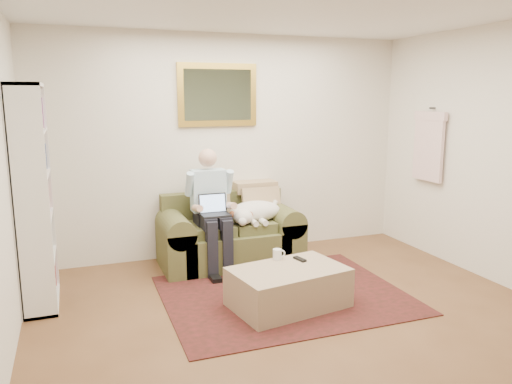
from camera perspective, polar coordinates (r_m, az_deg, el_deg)
room_shell at (r=4.00m, az=5.97°, el=2.39°), size 4.51×5.00×2.61m
rug at (r=4.92m, az=3.21°, el=-11.62°), size 2.27×1.82×0.01m
sofa at (r=5.73m, az=-3.03°, el=-5.47°), size 1.57×0.80×0.94m
seated_man at (r=5.44m, az=-4.99°, el=-2.17°), size 0.52×0.74×1.32m
laptop at (r=5.37m, az=-4.82°, el=-1.97°), size 0.31×0.24×0.22m
sleeping_dog at (r=5.67m, az=-0.10°, el=-2.21°), size 0.65×0.41×0.24m
ottoman at (r=4.61m, az=3.71°, el=-10.84°), size 1.10×0.80×0.37m
coffee_mug at (r=4.76m, az=2.44°, el=-7.13°), size 0.08×0.08×0.10m
tv_remote at (r=4.77m, az=5.03°, el=-7.64°), size 0.08×0.16×0.02m
bookshelf at (r=4.88m, az=-24.03°, el=-0.53°), size 0.28×0.80×2.00m
wall_mirror at (r=5.89m, az=-4.40°, el=11.00°), size 0.94×0.04×0.72m
hanging_shirt at (r=6.23m, az=19.14°, el=5.36°), size 0.06×0.52×0.90m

